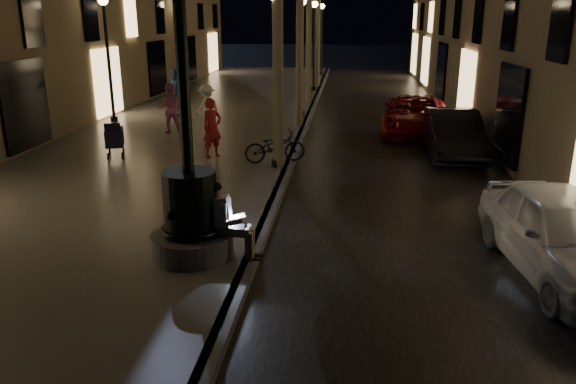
# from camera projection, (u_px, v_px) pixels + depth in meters

# --- Properties ---
(ground) EXTENTS (120.00, 120.00, 0.00)m
(ground) POSITION_uv_depth(u_px,v_px,m) (307.00, 125.00, 21.98)
(ground) COLOR black
(ground) RESTS_ON ground
(cobble_lane) EXTENTS (6.00, 45.00, 0.02)m
(cobble_lane) POSITION_uv_depth(u_px,v_px,m) (384.00, 127.00, 21.68)
(cobble_lane) COLOR black
(cobble_lane) RESTS_ON ground
(promenade) EXTENTS (8.00, 45.00, 0.20)m
(promenade) POSITION_uv_depth(u_px,v_px,m) (207.00, 121.00, 22.36)
(promenade) COLOR slate
(promenade) RESTS_ON ground
(curb_strip) EXTENTS (0.25, 45.00, 0.20)m
(curb_strip) POSITION_uv_depth(u_px,v_px,m) (307.00, 123.00, 21.95)
(curb_strip) COLOR #59595B
(curb_strip) RESTS_ON ground
(fountain_lamppost) EXTENTS (1.40, 1.40, 5.21)m
(fountain_lamppost) POSITION_uv_depth(u_px,v_px,m) (190.00, 200.00, 9.40)
(fountain_lamppost) COLOR #59595B
(fountain_lamppost) RESTS_ON promenade
(seated_man_laptop) EXTENTS (0.95, 0.32, 1.33)m
(seated_man_laptop) POSITION_uv_depth(u_px,v_px,m) (226.00, 218.00, 9.43)
(seated_man_laptop) COLOR #9E8A70
(seated_man_laptop) RESTS_ON promenade
(lamp_curb_a) EXTENTS (0.36, 0.36, 4.81)m
(lamp_curb_a) POSITION_uv_depth(u_px,v_px,m) (276.00, 52.00, 14.40)
(lamp_curb_a) COLOR black
(lamp_curb_a) RESTS_ON promenade
(lamp_curb_b) EXTENTS (0.36, 0.36, 4.81)m
(lamp_curb_b) POSITION_uv_depth(u_px,v_px,m) (302.00, 39.00, 21.98)
(lamp_curb_b) COLOR black
(lamp_curb_b) RESTS_ON promenade
(lamp_curb_c) EXTENTS (0.36, 0.36, 4.81)m
(lamp_curb_c) POSITION_uv_depth(u_px,v_px,m) (314.00, 32.00, 29.56)
(lamp_curb_c) COLOR black
(lamp_curb_c) RESTS_ON promenade
(lamp_curb_d) EXTENTS (0.36, 0.36, 4.81)m
(lamp_curb_d) POSITION_uv_depth(u_px,v_px,m) (322.00, 29.00, 37.14)
(lamp_curb_d) COLOR black
(lamp_curb_d) RESTS_ON promenade
(lamp_left_b) EXTENTS (0.36, 0.36, 4.81)m
(lamp_left_b) POSITION_uv_depth(u_px,v_px,m) (107.00, 40.00, 20.80)
(lamp_left_b) COLOR black
(lamp_left_b) RESTS_ON promenade
(lamp_left_c) EXTENTS (0.36, 0.36, 4.81)m
(lamp_left_c) POSITION_uv_depth(u_px,v_px,m) (183.00, 32.00, 30.28)
(lamp_left_c) COLOR black
(lamp_left_c) RESTS_ON promenade
(stroller) EXTENTS (0.73, 1.16, 1.18)m
(stroller) POSITION_uv_depth(u_px,v_px,m) (114.00, 137.00, 16.10)
(stroller) COLOR black
(stroller) RESTS_ON promenade
(car_front) EXTENTS (2.16, 4.43, 1.46)m
(car_front) POSITION_uv_depth(u_px,v_px,m) (565.00, 234.00, 9.22)
(car_front) COLOR #B1B3B9
(car_front) RESTS_ON ground
(car_second) EXTENTS (1.56, 4.27, 1.40)m
(car_second) POSITION_uv_depth(u_px,v_px,m) (453.00, 134.00, 17.02)
(car_second) COLOR black
(car_second) RESTS_ON ground
(car_third) EXTENTS (2.72, 5.14, 1.38)m
(car_third) POSITION_uv_depth(u_px,v_px,m) (415.00, 116.00, 20.05)
(car_third) COLOR maroon
(car_third) RESTS_ON ground
(pedestrian_red) EXTENTS (0.72, 0.74, 1.71)m
(pedestrian_red) POSITION_uv_depth(u_px,v_px,m) (212.00, 128.00, 16.08)
(pedestrian_red) COLOR #B12328
(pedestrian_red) RESTS_ON promenade
(pedestrian_pink) EXTENTS (0.96, 0.82, 1.74)m
(pedestrian_pink) POSITION_uv_depth(u_px,v_px,m) (170.00, 108.00, 19.38)
(pedestrian_pink) COLOR pink
(pedestrian_pink) RESTS_ON promenade
(pedestrian_white) EXTENTS (1.09, 1.19, 1.61)m
(pedestrian_white) POSITION_uv_depth(u_px,v_px,m) (207.00, 107.00, 19.93)
(pedestrian_white) COLOR white
(pedestrian_white) RESTS_ON promenade
(pedestrian_blue) EXTENTS (1.16, 1.08, 1.91)m
(pedestrian_blue) POSITION_uv_depth(u_px,v_px,m) (176.00, 93.00, 22.40)
(pedestrian_blue) COLOR #2A559A
(pedestrian_blue) RESTS_ON promenade
(bicycle) EXTENTS (1.81, 1.14, 0.90)m
(bicycle) POSITION_uv_depth(u_px,v_px,m) (275.00, 147.00, 15.61)
(bicycle) COLOR black
(bicycle) RESTS_ON promenade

